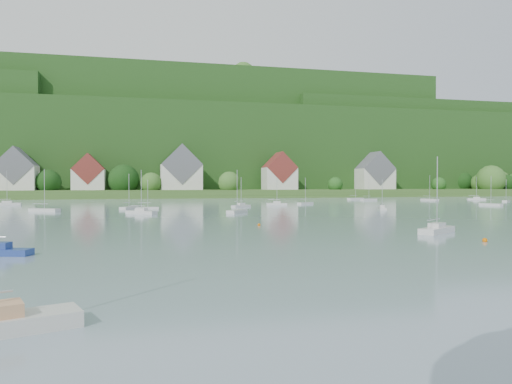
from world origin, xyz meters
TOP-DOWN VIEW (x-y plane):
  - far_shore_strip at (0.00, 200.00)m, footprint 600.00×60.00m
  - forested_ridge at (0.39, 268.57)m, footprint 620.00×181.22m
  - village_building_0 at (-55.00, 187.00)m, footprint 14.00×10.40m
  - village_building_1 at (-30.00, 189.00)m, footprint 12.00×9.36m
  - village_building_2 at (5.00, 188.00)m, footprint 16.00×11.44m
  - village_building_3 at (45.00, 186.00)m, footprint 13.00×10.40m
  - village_building_4 at (90.00, 190.00)m, footprint 15.00×10.40m
  - near_sailboat_3 at (21.61, 40.93)m, footprint 6.12×5.05m
  - mooring_buoy_2 at (21.17, 32.67)m, footprint 0.47×0.47m
  - mooring_buoy_3 at (4.61, 54.34)m, footprint 0.40×0.40m
  - far_sailboat_cluster at (12.75, 115.16)m, footprint 197.70×67.71m

SIDE VIEW (x-z plane):
  - mooring_buoy_2 at x=21.17m, z-range -0.23..0.23m
  - mooring_buoy_3 at x=4.61m, z-range -0.20..0.20m
  - far_sailboat_cluster at x=12.75m, z-range -3.98..4.72m
  - near_sailboat_3 at x=21.61m, z-range -3.78..4.67m
  - far_shore_strip at x=0.00m, z-range 0.00..3.00m
  - village_building_1 at x=-30.00m, z-range 1.75..15.75m
  - village_building_3 at x=45.00m, z-range 1.68..17.18m
  - village_building_0 at x=-55.00m, z-range 1.51..17.51m
  - village_building_4 at x=90.00m, z-range 1.34..17.84m
  - village_building_2 at x=5.00m, z-range 1.27..19.27m
  - forested_ridge at x=0.39m, z-range -12.06..57.83m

